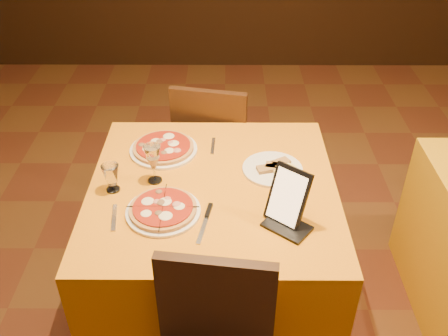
{
  "coord_description": "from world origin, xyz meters",
  "views": [
    {
      "loc": [
        -0.37,
        -1.24,
        2.11
      ],
      "look_at": [
        -0.37,
        0.5,
        0.86
      ],
      "focal_mm": 40.0,
      "sensor_mm": 36.0,
      "label": 1
    }
  ],
  "objects_px": {
    "pizza_far": "(163,148)",
    "wine_glass": "(153,164)",
    "pizza_near": "(163,210)",
    "main_table": "(214,246)",
    "chair_main_far": "(216,144)",
    "water_glass": "(112,178)",
    "tablet": "(288,196)"
  },
  "relations": [
    {
      "from": "chair_main_far",
      "to": "water_glass",
      "type": "xyz_separation_m",
      "value": [
        -0.44,
        -0.83,
        0.36
      ]
    },
    {
      "from": "chair_main_far",
      "to": "pizza_near",
      "type": "bearing_deg",
      "value": 89.96
    },
    {
      "from": "pizza_far",
      "to": "wine_glass",
      "type": "bearing_deg",
      "value": -93.24
    },
    {
      "from": "pizza_far",
      "to": "wine_glass",
      "type": "distance_m",
      "value": 0.26
    },
    {
      "from": "main_table",
      "to": "chair_main_far",
      "type": "bearing_deg",
      "value": 90.0
    },
    {
      "from": "main_table",
      "to": "pizza_far",
      "type": "distance_m",
      "value": 0.54
    },
    {
      "from": "tablet",
      "to": "main_table",
      "type": "bearing_deg",
      "value": -178.15
    },
    {
      "from": "main_table",
      "to": "wine_glass",
      "type": "distance_m",
      "value": 0.54
    },
    {
      "from": "pizza_near",
      "to": "tablet",
      "type": "bearing_deg",
      "value": -4.27
    },
    {
      "from": "main_table",
      "to": "tablet",
      "type": "distance_m",
      "value": 0.62
    },
    {
      "from": "chair_main_far",
      "to": "wine_glass",
      "type": "distance_m",
      "value": 0.89
    },
    {
      "from": "pizza_near",
      "to": "water_glass",
      "type": "relative_size",
      "value": 2.39
    },
    {
      "from": "wine_glass",
      "to": "water_glass",
      "type": "relative_size",
      "value": 1.46
    },
    {
      "from": "pizza_near",
      "to": "wine_glass",
      "type": "height_order",
      "value": "wine_glass"
    },
    {
      "from": "main_table",
      "to": "pizza_near",
      "type": "bearing_deg",
      "value": -136.99
    },
    {
      "from": "pizza_far",
      "to": "pizza_near",
      "type": "bearing_deg",
      "value": -84.24
    },
    {
      "from": "main_table",
      "to": "water_glass",
      "type": "xyz_separation_m",
      "value": [
        -0.44,
        -0.03,
        0.44
      ]
    },
    {
      "from": "tablet",
      "to": "pizza_near",
      "type": "bearing_deg",
      "value": -145.81
    },
    {
      "from": "pizza_far",
      "to": "water_glass",
      "type": "height_order",
      "value": "water_glass"
    },
    {
      "from": "main_table",
      "to": "pizza_near",
      "type": "xyz_separation_m",
      "value": [
        -0.2,
        -0.19,
        0.39
      ]
    },
    {
      "from": "pizza_far",
      "to": "tablet",
      "type": "relative_size",
      "value": 1.35
    },
    {
      "from": "main_table",
      "to": "pizza_far",
      "type": "bearing_deg",
      "value": 131.99
    },
    {
      "from": "chair_main_far",
      "to": "tablet",
      "type": "xyz_separation_m",
      "value": [
        0.3,
        -1.02,
        0.41
      ]
    },
    {
      "from": "main_table",
      "to": "water_glass",
      "type": "relative_size",
      "value": 8.46
    },
    {
      "from": "chair_main_far",
      "to": "wine_glass",
      "type": "height_order",
      "value": "wine_glass"
    },
    {
      "from": "wine_glass",
      "to": "tablet",
      "type": "relative_size",
      "value": 0.78
    },
    {
      "from": "pizza_near",
      "to": "wine_glass",
      "type": "xyz_separation_m",
      "value": [
        -0.06,
        0.22,
        0.08
      ]
    },
    {
      "from": "pizza_far",
      "to": "wine_glass",
      "type": "xyz_separation_m",
      "value": [
        -0.01,
        -0.24,
        0.08
      ]
    },
    {
      "from": "water_glass",
      "to": "tablet",
      "type": "xyz_separation_m",
      "value": [
        0.74,
        -0.19,
        0.06
      ]
    },
    {
      "from": "pizza_near",
      "to": "tablet",
      "type": "height_order",
      "value": "tablet"
    },
    {
      "from": "pizza_near",
      "to": "tablet",
      "type": "relative_size",
      "value": 1.27
    },
    {
      "from": "tablet",
      "to": "wine_glass",
      "type": "bearing_deg",
      "value": -166.08
    }
  ]
}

